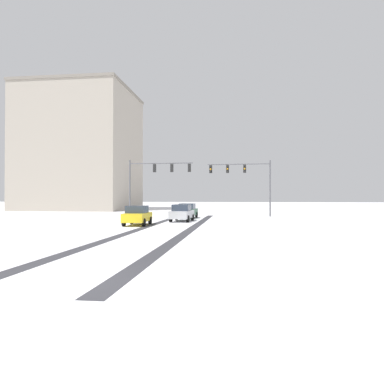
{
  "coord_description": "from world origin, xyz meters",
  "views": [
    {
      "loc": [
        4.2,
        -9.68,
        2.37
      ],
      "look_at": [
        0.0,
        24.05,
        2.8
      ],
      "focal_mm": 34.2,
      "sensor_mm": 36.0,
      "label": 1
    }
  ],
  "objects_px": {
    "car_dark_green_lead": "(187,211)",
    "car_yellow_cab_third": "(137,215)",
    "traffic_signal_near_left": "(155,175)",
    "car_silver_second": "(182,213)",
    "office_building_far_left_block": "(82,150)",
    "traffic_signal_near_right": "(244,175)"
  },
  "relations": [
    {
      "from": "car_yellow_cab_third",
      "to": "car_dark_green_lead",
      "type": "bearing_deg",
      "value": 74.58
    },
    {
      "from": "office_building_far_left_block",
      "to": "traffic_signal_near_left",
      "type": "bearing_deg",
      "value": -51.29
    },
    {
      "from": "car_silver_second",
      "to": "office_building_far_left_block",
      "type": "height_order",
      "value": "office_building_far_left_block"
    },
    {
      "from": "car_dark_green_lead",
      "to": "car_silver_second",
      "type": "relative_size",
      "value": 1.0
    },
    {
      "from": "office_building_far_left_block",
      "to": "car_yellow_cab_third",
      "type": "bearing_deg",
      "value": -59.73
    },
    {
      "from": "car_yellow_cab_third",
      "to": "traffic_signal_near_left",
      "type": "bearing_deg",
      "value": 95.04
    },
    {
      "from": "traffic_signal_near_right",
      "to": "car_silver_second",
      "type": "relative_size",
      "value": 1.72
    },
    {
      "from": "traffic_signal_near_left",
      "to": "car_yellow_cab_third",
      "type": "distance_m",
      "value": 11.29
    },
    {
      "from": "office_building_far_left_block",
      "to": "car_dark_green_lead",
      "type": "bearing_deg",
      "value": -46.71
    },
    {
      "from": "traffic_signal_near_left",
      "to": "office_building_far_left_block",
      "type": "relative_size",
      "value": 0.33
    },
    {
      "from": "traffic_signal_near_right",
      "to": "car_yellow_cab_third",
      "type": "height_order",
      "value": "traffic_signal_near_right"
    },
    {
      "from": "traffic_signal_near_left",
      "to": "office_building_far_left_block",
      "type": "distance_m",
      "value": 31.24
    },
    {
      "from": "traffic_signal_near_left",
      "to": "traffic_signal_near_right",
      "type": "xyz_separation_m",
      "value": [
        9.96,
        2.15,
        -0.0
      ]
    },
    {
      "from": "traffic_signal_near_right",
      "to": "car_dark_green_lead",
      "type": "height_order",
      "value": "traffic_signal_near_right"
    },
    {
      "from": "car_yellow_cab_third",
      "to": "office_building_far_left_block",
      "type": "bearing_deg",
      "value": 120.27
    },
    {
      "from": "office_building_far_left_block",
      "to": "car_silver_second",
      "type": "bearing_deg",
      "value": -51.83
    },
    {
      "from": "traffic_signal_near_right",
      "to": "car_dark_green_lead",
      "type": "distance_m",
      "value": 7.84
    },
    {
      "from": "car_silver_second",
      "to": "car_dark_green_lead",
      "type": "bearing_deg",
      "value": 91.88
    },
    {
      "from": "traffic_signal_near_left",
      "to": "car_yellow_cab_third",
      "type": "height_order",
      "value": "traffic_signal_near_left"
    },
    {
      "from": "car_dark_green_lead",
      "to": "car_yellow_cab_third",
      "type": "relative_size",
      "value": 1.0
    },
    {
      "from": "traffic_signal_near_right",
      "to": "car_dark_green_lead",
      "type": "bearing_deg",
      "value": -157.94
    },
    {
      "from": "car_dark_green_lead",
      "to": "car_silver_second",
      "type": "bearing_deg",
      "value": -88.12
    }
  ]
}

